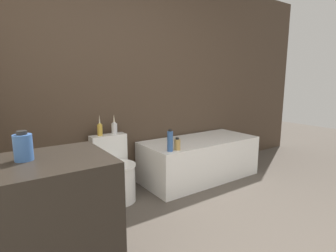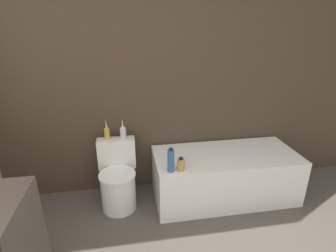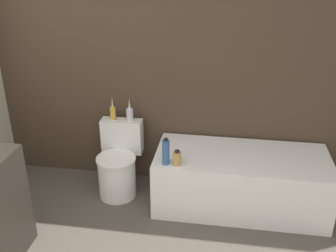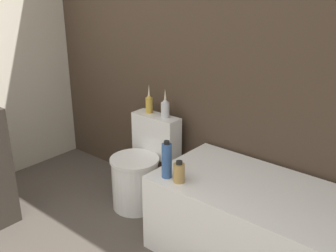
{
  "view_description": "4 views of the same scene",
  "coord_description": "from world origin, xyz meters",
  "views": [
    {
      "loc": [
        -1.44,
        -0.68,
        1.29
      ],
      "look_at": [
        0.13,
        1.58,
        0.8
      ],
      "focal_mm": 28.0,
      "sensor_mm": 36.0,
      "label": 1
    },
    {
      "loc": [
        -0.25,
        -0.55,
        1.82
      ],
      "look_at": [
        0.11,
        1.53,
        0.99
      ],
      "focal_mm": 28.0,
      "sensor_mm": 36.0,
      "label": 2
    },
    {
      "loc": [
        0.6,
        -1.29,
        2.21
      ],
      "look_at": [
        0.14,
        1.65,
        0.83
      ],
      "focal_mm": 42.0,
      "sensor_mm": 36.0,
      "label": 3
    },
    {
      "loc": [
        1.52,
        -0.09,
        1.68
      ],
      "look_at": [
        0.03,
        1.68,
        0.79
      ],
      "focal_mm": 42.0,
      "sensor_mm": 36.0,
      "label": 4
    }
  ],
  "objects": [
    {
      "name": "vanity_counter",
      "position": [
        -1.24,
        0.81,
        0.43
      ],
      "size": [
        0.72,
        0.57,
        0.86
      ],
      "color": "black",
      "rests_on": "ground"
    },
    {
      "name": "soap_bottle_glass",
      "position": [
        -1.3,
        0.86,
        0.93
      ],
      "size": [
        0.1,
        0.1,
        0.16
      ],
      "color": "#335999",
      "rests_on": "vanity_counter"
    },
    {
      "name": "vase_gold",
      "position": [
        -0.46,
        2.04,
        0.76
      ],
      "size": [
        0.06,
        0.06,
        0.23
      ],
      "color": "gold",
      "rests_on": "toilet"
    },
    {
      "name": "vase_silver",
      "position": [
        -0.29,
        2.03,
        0.76
      ],
      "size": [
        0.06,
        0.06,
        0.22
      ],
      "color": "silver",
      "rests_on": "toilet"
    },
    {
      "name": "toilet",
      "position": [
        -0.37,
        1.84,
        0.29
      ],
      "size": [
        0.4,
        0.5,
        0.68
      ],
      "color": "white",
      "rests_on": "ground"
    },
    {
      "name": "shampoo_bottle_tall",
      "position": [
        0.14,
        1.55,
        0.63
      ],
      "size": [
        0.06,
        0.06,
        0.24
      ],
      "color": "#335999",
      "rests_on": "bathtub"
    },
    {
      "name": "wall_back_tiled",
      "position": [
        0.0,
        2.19,
        1.3
      ],
      "size": [
        6.4,
        0.06,
        2.6
      ],
      "color": "#423326",
      "rests_on": "ground_plane"
    },
    {
      "name": "bathtub",
      "position": [
        0.78,
        1.79,
        0.26
      ],
      "size": [
        1.53,
        0.68,
        0.52
      ],
      "color": "white",
      "rests_on": "ground"
    },
    {
      "name": "shampoo_bottle_short",
      "position": [
        0.23,
        1.55,
        0.58
      ],
      "size": [
        0.07,
        0.07,
        0.14
      ],
      "color": "tan",
      "rests_on": "bathtub"
    }
  ]
}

